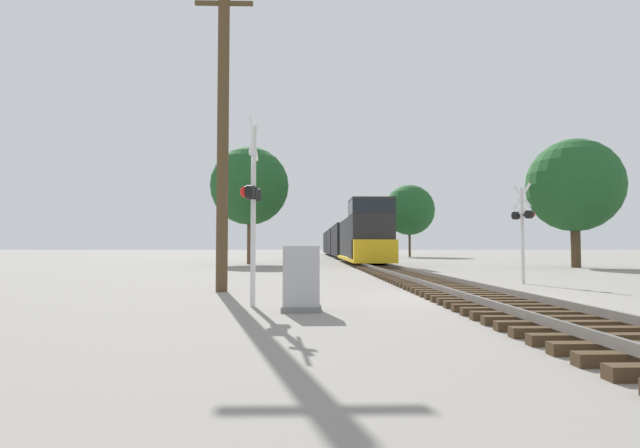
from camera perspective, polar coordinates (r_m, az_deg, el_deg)
ground_plane at (r=13.95m, az=16.90°, el=-8.12°), size 400.00×400.00×0.00m
rail_track_bed at (r=13.94m, az=16.90°, el=-7.57°), size 2.60×160.00×0.31m
freight_train at (r=60.99m, az=2.59°, el=-2.01°), size 2.86×60.90×4.62m
crossing_signal_near at (r=11.63m, az=-7.77°, el=2.94°), size 0.41×1.01×4.34m
crossing_signal_far at (r=19.93m, az=22.18°, el=0.22°), size 0.55×1.01×3.70m
relay_cabinet at (r=10.65m, az=-2.15°, el=-6.31°), size 0.84×0.62×1.38m
utility_pole at (r=15.90m, az=-11.04°, el=10.16°), size 1.80×0.36×9.56m
tree_far_right at (r=36.83m, az=27.06°, el=3.93°), size 6.07×6.07×8.43m
tree_mid_background at (r=39.67m, az=-8.05°, el=4.32°), size 6.13×6.13×9.20m
tree_deep_background at (r=67.06m, az=10.18°, el=1.59°), size 6.65×6.65×9.54m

